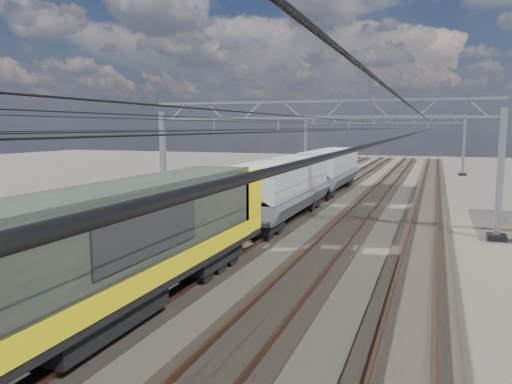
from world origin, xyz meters
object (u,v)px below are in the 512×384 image
(catenary_gantry_mid, at_px, (313,159))
(locomotive, at_px, (87,255))
(hopper_wagon_lead, at_px, (283,185))
(hopper_wagon_mid, at_px, (331,167))
(catenary_gantry_far, at_px, (381,141))

(catenary_gantry_mid, height_order, locomotive, catenary_gantry_mid)
(hopper_wagon_lead, xyz_separation_m, hopper_wagon_mid, (0.00, 14.20, 0.00))
(catenary_gantry_mid, bearing_deg, hopper_wagon_mid, 97.53)
(locomotive, distance_m, hopper_wagon_mid, 31.90)
(catenary_gantry_far, height_order, locomotive, catenary_gantry_far)
(locomotive, relative_size, hopper_wagon_mid, 1.62)
(hopper_wagon_lead, height_order, hopper_wagon_mid, same)
(catenary_gantry_far, bearing_deg, locomotive, -92.17)
(catenary_gantry_mid, xyz_separation_m, catenary_gantry_far, (0.00, 36.00, 0.00))
(catenary_gantry_far, bearing_deg, hopper_wagon_lead, -93.26)
(catenary_gantry_far, distance_m, hopper_wagon_lead, 35.17)
(catenary_gantry_far, relative_size, hopper_wagon_lead, 1.53)
(catenary_gantry_mid, height_order, catenary_gantry_far, same)
(catenary_gantry_mid, bearing_deg, hopper_wagon_lead, 155.22)
(catenary_gantry_far, distance_m, locomotive, 52.83)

